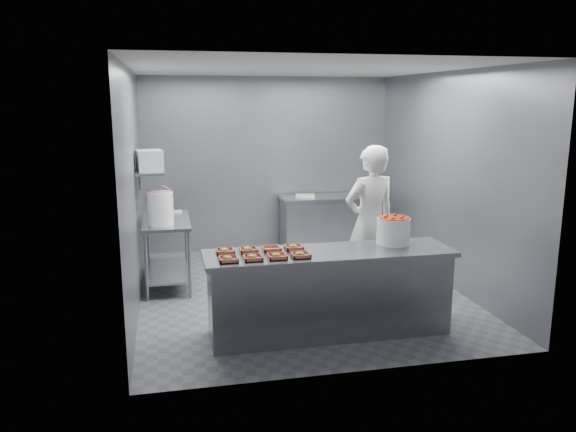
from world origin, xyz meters
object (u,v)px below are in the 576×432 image
at_px(tray_3, 300,255).
at_px(glaze_bucket, 160,208).
at_px(tray_1, 253,257).
at_px(strawberry_tub, 393,230).
at_px(service_counter, 329,292).
at_px(tray_6, 271,249).
at_px(tray_0, 228,259).
at_px(tray_7, 294,247).
at_px(tray_4, 225,251).
at_px(tray_2, 277,256).
at_px(tray_5, 248,250).
at_px(prep_table, 167,242).
at_px(appliance, 149,160).
at_px(back_counter, 326,223).
at_px(worker, 370,222).

relative_size(tray_3, glaze_bucket, 0.38).
bearing_deg(tray_1, strawberry_tub, 10.41).
relative_size(strawberry_tub, glaze_bucket, 0.72).
xyz_separation_m(service_counter, tray_3, (-0.35, -0.15, 0.47)).
bearing_deg(glaze_bucket, tray_6, -53.39).
relative_size(tray_0, tray_7, 1.00).
bearing_deg(strawberry_tub, tray_4, 179.73).
height_order(tray_0, tray_6, tray_0).
distance_m(tray_2, tray_6, 0.30).
bearing_deg(tray_2, tray_5, 128.69).
bearing_deg(tray_2, prep_table, 116.85).
bearing_deg(tray_2, tray_3, 0.00).
bearing_deg(tray_0, service_counter, 7.99).
distance_m(tray_5, tray_7, 0.48).
distance_m(prep_table, tray_2, 2.38).
relative_size(tray_1, tray_7, 1.00).
height_order(tray_5, appliance, appliance).
bearing_deg(tray_7, tray_4, 180.00).
height_order(back_counter, tray_3, tray_3).
relative_size(service_counter, tray_4, 13.88).
relative_size(tray_5, glaze_bucket, 0.38).
bearing_deg(tray_1, appliance, 117.13).
xyz_separation_m(strawberry_tub, appliance, (-2.58, 1.65, 0.64)).
relative_size(prep_table, tray_7, 6.40).
relative_size(service_counter, appliance, 7.60).
relative_size(tray_4, tray_5, 1.00).
distance_m(prep_table, back_counter, 2.87).
relative_size(back_counter, tray_7, 8.01).
bearing_deg(service_counter, worker, 51.14).
distance_m(tray_0, tray_4, 0.30).
height_order(back_counter, tray_6, tray_6).
bearing_deg(tray_5, tray_1, -90.00).
xyz_separation_m(tray_3, glaze_bucket, (-1.37, 1.82, 0.19)).
height_order(tray_1, worker, worker).
xyz_separation_m(tray_4, strawberry_tub, (1.82, -0.01, 0.14)).
relative_size(tray_0, tray_3, 1.00).
relative_size(tray_1, tray_3, 1.00).
relative_size(glaze_bucket, appliance, 1.45).
height_order(tray_1, tray_4, same).
xyz_separation_m(tray_7, strawberry_tub, (1.10, -0.01, 0.14)).
xyz_separation_m(worker, glaze_bucket, (-2.53, 0.66, 0.16)).
height_order(tray_4, tray_5, same).
relative_size(service_counter, back_counter, 1.73).
distance_m(tray_2, glaze_bucket, 2.15).
relative_size(service_counter, tray_3, 13.88).
relative_size(tray_2, strawberry_tub, 0.52).
height_order(back_counter, tray_4, tray_4).
height_order(prep_table, worker, worker).
xyz_separation_m(tray_0, worker, (1.88, 1.16, 0.03)).
xyz_separation_m(strawberry_tub, glaze_bucket, (-2.47, 1.53, 0.06)).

